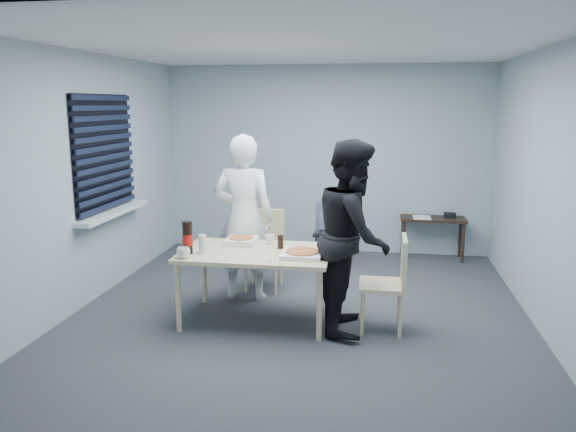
% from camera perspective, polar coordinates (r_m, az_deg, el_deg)
% --- Properties ---
extents(room, '(5.00, 5.00, 5.00)m').
position_cam_1_polar(room, '(6.47, -17.86, 5.19)').
color(room, '#313136').
rests_on(room, ground).
extents(dining_table, '(1.42, 0.90, 0.69)m').
position_cam_1_polar(dining_table, '(5.39, -3.25, -4.19)').
color(dining_table, beige).
rests_on(dining_table, ground).
extents(chair_far, '(0.42, 0.42, 0.89)m').
position_cam_1_polar(chair_far, '(6.40, -2.36, -2.78)').
color(chair_far, beige).
rests_on(chair_far, ground).
extents(chair_right, '(0.42, 0.42, 0.89)m').
position_cam_1_polar(chair_right, '(5.26, 10.49, -6.13)').
color(chair_right, beige).
rests_on(chair_right, ground).
extents(person_white, '(0.65, 0.42, 1.77)m').
position_cam_1_polar(person_white, '(5.96, -4.50, -0.20)').
color(person_white, white).
rests_on(person_white, ground).
extents(person_black, '(0.47, 0.86, 1.77)m').
position_cam_1_polar(person_black, '(5.17, 6.65, -2.04)').
color(person_black, black).
rests_on(person_black, ground).
extents(side_table, '(0.85, 0.38, 0.57)m').
position_cam_1_polar(side_table, '(7.80, 14.49, -0.73)').
color(side_table, black).
rests_on(side_table, ground).
extents(stool, '(0.34, 0.34, 0.47)m').
position_cam_1_polar(stool, '(7.19, 3.99, -2.49)').
color(stool, black).
rests_on(stool, ground).
extents(backpack, '(0.28, 0.21, 0.39)m').
position_cam_1_polar(backpack, '(7.11, 4.02, -0.16)').
color(backpack, slate).
rests_on(backpack, stool).
extents(pizza_box_a, '(0.30, 0.30, 0.07)m').
position_cam_1_polar(pizza_box_a, '(5.63, -4.74, -2.51)').
color(pizza_box_a, white).
rests_on(pizza_box_a, dining_table).
extents(pizza_box_b, '(0.37, 0.37, 0.05)m').
position_cam_1_polar(pizza_box_b, '(5.18, 1.44, -3.83)').
color(pizza_box_b, white).
rests_on(pizza_box_b, dining_table).
extents(mug_a, '(0.17, 0.17, 0.10)m').
position_cam_1_polar(mug_a, '(5.20, -10.58, -3.71)').
color(mug_a, white).
rests_on(mug_a, dining_table).
extents(mug_b, '(0.10, 0.10, 0.09)m').
position_cam_1_polar(mug_b, '(5.62, -1.87, -2.39)').
color(mug_b, white).
rests_on(mug_b, dining_table).
extents(cola_glass, '(0.07, 0.07, 0.13)m').
position_cam_1_polar(cola_glass, '(5.45, -0.77, -2.63)').
color(cola_glass, black).
rests_on(cola_glass, dining_table).
extents(soda_bottle, '(0.10, 0.10, 0.31)m').
position_cam_1_polar(soda_bottle, '(5.33, -10.17, -2.23)').
color(soda_bottle, black).
rests_on(soda_bottle, dining_table).
extents(plastic_cups, '(0.10, 0.10, 0.18)m').
position_cam_1_polar(plastic_cups, '(5.32, -8.68, -2.84)').
color(plastic_cups, silver).
rests_on(plastic_cups, dining_table).
extents(rubber_band, '(0.06, 0.06, 0.00)m').
position_cam_1_polar(rubber_band, '(5.02, -1.92, -4.61)').
color(rubber_band, red).
rests_on(rubber_band, dining_table).
extents(papers, '(0.31, 0.37, 0.01)m').
position_cam_1_polar(papers, '(7.75, 13.44, -0.13)').
color(papers, white).
rests_on(papers, side_table).
extents(black_box, '(0.18, 0.15, 0.06)m').
position_cam_1_polar(black_box, '(7.83, 16.12, 0.08)').
color(black_box, black).
rests_on(black_box, side_table).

